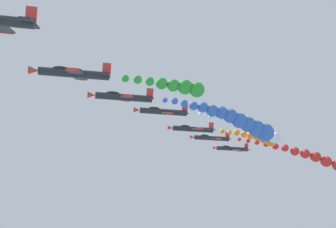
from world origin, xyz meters
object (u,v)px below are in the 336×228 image
airplane_right_inner (123,97)px  airplane_left_inner (73,73)px  airplane_high_slot (232,149)px  airplane_right_outer (192,129)px  airplane_left_outer (162,112)px  airplane_trailing (211,138)px

airplane_right_inner → airplane_left_inner: bearing=143.6°
airplane_left_inner → airplane_high_slot: bearing=-39.1°
airplane_right_inner → airplane_right_outer: 24.53m
airplane_left_inner → airplane_left_outer: size_ratio=1.00×
airplane_left_outer → airplane_high_slot: size_ratio=1.00×
airplane_right_outer → airplane_high_slot: 25.10m
airplane_left_outer → airplane_high_slot: (28.77, -23.77, 3.27)m
airplane_right_outer → airplane_trailing: size_ratio=1.00×
airplane_right_inner → airplane_right_outer: airplane_right_outer is taller
airplane_right_inner → airplane_right_outer: size_ratio=1.00×
airplane_left_outer → airplane_right_outer: bearing=-40.1°
airplane_left_inner → airplane_left_outer: 23.67m
airplane_right_outer → airplane_high_slot: size_ratio=1.00×
airplane_left_inner → airplane_right_outer: airplane_right_outer is taller
airplane_left_outer → airplane_high_slot: 37.46m
airplane_left_outer → airplane_right_outer: size_ratio=1.00×
airplane_left_inner → airplane_high_slot: 61.09m
airplane_left_outer → airplane_right_outer: (9.45, -7.96, 0.63)m
airplane_left_inner → airplane_trailing: bearing=-38.0°
airplane_right_outer → airplane_trailing: airplane_trailing is taller
airplane_left_inner → airplane_right_inner: size_ratio=1.00×
airplane_high_slot → airplane_right_inner: bearing=140.3°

